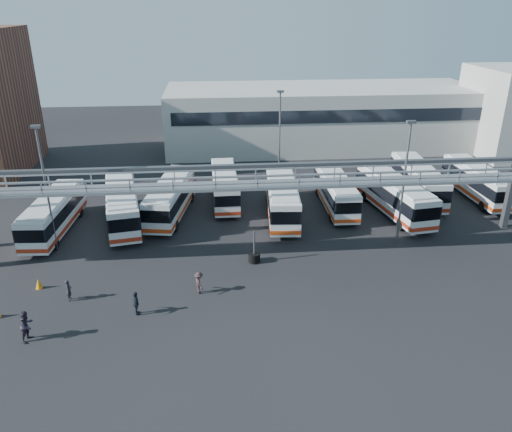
{
  "coord_description": "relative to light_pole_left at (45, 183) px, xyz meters",
  "views": [
    {
      "loc": [
        -3.16,
        -29.42,
        18.43
      ],
      "look_at": [
        0.05,
        6.0,
        3.21
      ],
      "focal_mm": 35.0,
      "sensor_mm": 36.0,
      "label": 1
    }
  ],
  "objects": [
    {
      "name": "warehouse",
      "position": [
        28.0,
        30.0,
        -1.73
      ],
      "size": [
        42.0,
        14.0,
        8.0
      ],
      "primitive_type": "cube",
      "color": "#9E9E99",
      "rests_on": "ground"
    },
    {
      "name": "pedestrian_d",
      "position": [
        7.66,
        -9.86,
        -4.91
      ],
      "size": [
        0.69,
        1.04,
        1.63
      ],
      "primitive_type": "imported",
      "rotation": [
        0.0,
        0.0,
        1.9
      ],
      "color": "black",
      "rests_on": "ground"
    },
    {
      "name": "bus_1",
      "position": [
        -0.95,
        3.5,
        -3.94
      ],
      "size": [
        3.1,
        10.75,
        3.22
      ],
      "rotation": [
        0.0,
        0.0,
        -0.06
      ],
      "color": "silver",
      "rests_on": "ground"
    },
    {
      "name": "pedestrian_c",
      "position": [
        11.62,
        -7.63,
        -4.93
      ],
      "size": [
        0.92,
        1.18,
        1.6
      ],
      "primitive_type": "imported",
      "rotation": [
        0.0,
        0.0,
        1.93
      ],
      "color": "#322124",
      "rests_on": "ground"
    },
    {
      "name": "bus_6",
      "position": [
        24.57,
        6.89,
        -3.98
      ],
      "size": [
        2.61,
        10.43,
        3.15
      ],
      "rotation": [
        0.0,
        0.0,
        -0.02
      ],
      "color": "silver",
      "rests_on": "ground"
    },
    {
      "name": "gantry",
      "position": [
        16.0,
        -2.13,
        -0.22
      ],
      "size": [
        51.4,
        5.15,
        7.1
      ],
      "color": "gray",
      "rests_on": "ground"
    },
    {
      "name": "light_pole_back",
      "position": [
        20.0,
        14.0,
        0.0
      ],
      "size": [
        0.7,
        0.35,
        10.21
      ],
      "color": "#4C4F54",
      "rests_on": "ground"
    },
    {
      "name": "bus_7",
      "position": [
        29.69,
        4.92,
        -3.82
      ],
      "size": [
        4.27,
        11.59,
        3.44
      ],
      "rotation": [
        0.0,
        0.0,
        0.15
      ],
      "color": "silver",
      "rests_on": "ground"
    },
    {
      "name": "light_pole_mid",
      "position": [
        28.0,
        -1.0,
        0.0
      ],
      "size": [
        0.7,
        0.35,
        10.21
      ],
      "color": "#4C4F54",
      "rests_on": "ground"
    },
    {
      "name": "tire_stack",
      "position": [
        15.77,
        -3.5,
        -5.29
      ],
      "size": [
        0.92,
        0.92,
        2.62
      ],
      "color": "black",
      "rests_on": "ground"
    },
    {
      "name": "cone_right",
      "position": [
        0.41,
        -6.02,
        -5.36
      ],
      "size": [
        0.52,
        0.52,
        0.74
      ],
      "primitive_type": "cone",
      "rotation": [
        0.0,
        0.0,
        0.13
      ],
      "color": "orange",
      "rests_on": "ground"
    },
    {
      "name": "bus_3",
      "position": [
        8.89,
        6.44,
        -3.87
      ],
      "size": [
        4.41,
        11.33,
        3.36
      ],
      "rotation": [
        0.0,
        0.0,
        -0.17
      ],
      "color": "silver",
      "rests_on": "ground"
    },
    {
      "name": "bus_2",
      "position": [
        4.63,
        4.9,
        -3.84
      ],
      "size": [
        4.62,
        11.51,
        3.41
      ],
      "rotation": [
        0.0,
        0.0,
        0.19
      ],
      "color": "silver",
      "rests_on": "ground"
    },
    {
      "name": "bus_4",
      "position": [
        13.96,
        9.49,
        -3.98
      ],
      "size": [
        2.58,
        10.42,
        3.15
      ],
      "rotation": [
        0.0,
        0.0,
        0.02
      ],
      "color": "silver",
      "rests_on": "ground"
    },
    {
      "name": "bus_8",
      "position": [
        33.52,
        8.78,
        -3.82
      ],
      "size": [
        3.43,
        11.5,
        3.45
      ],
      "rotation": [
        0.0,
        0.0,
        -0.07
      ],
      "color": "silver",
      "rests_on": "ground"
    },
    {
      "name": "ground",
      "position": [
        16.0,
        -8.0,
        -5.73
      ],
      "size": [
        140.0,
        140.0,
        0.0
      ],
      "primitive_type": "plane",
      "color": "black",
      "rests_on": "ground"
    },
    {
      "name": "pedestrian_b",
      "position": [
        1.62,
        -11.95,
        -4.74
      ],
      "size": [
        1.04,
        1.16,
        1.98
      ],
      "primitive_type": "imported",
      "rotation": [
        0.0,
        0.0,
        1.21
      ],
      "color": "#2A2330",
      "rests_on": "ground"
    },
    {
      "name": "bus_5",
      "position": [
        19.11,
        5.27,
        -3.83
      ],
      "size": [
        3.48,
        11.46,
        3.43
      ],
      "rotation": [
        0.0,
        0.0,
        -0.08
      ],
      "color": "silver",
      "rests_on": "ground"
    },
    {
      "name": "pedestrian_a",
      "position": [
        2.95,
        -7.74,
        -4.97
      ],
      "size": [
        0.38,
        0.56,
        1.52
      ],
      "primitive_type": "imported",
      "rotation": [
        0.0,
        0.0,
        1.59
      ],
      "color": "black",
      "rests_on": "ground"
    },
    {
      "name": "bus_9",
      "position": [
        39.55,
        8.21,
        -3.91
      ],
      "size": [
        2.65,
        10.86,
        3.29
      ],
      "rotation": [
        0.0,
        0.0,
        0.01
      ],
      "color": "silver",
      "rests_on": "ground"
    },
    {
      "name": "light_pole_left",
      "position": [
        0.0,
        0.0,
        0.0
      ],
      "size": [
        0.7,
        0.35,
        10.21
      ],
      "color": "#4C4F54",
      "rests_on": "ground"
    }
  ]
}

